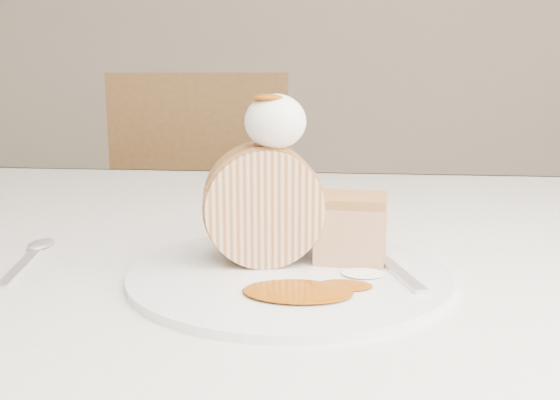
# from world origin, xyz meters

# --- Properties ---
(table) EXTENTS (1.40, 0.90, 0.75)m
(table) POSITION_xyz_m (0.00, 0.20, 0.66)
(table) COLOR silver
(table) RESTS_ON ground
(chair_far) EXTENTS (0.54, 0.54, 0.94)m
(chair_far) POSITION_xyz_m (-0.30, 1.09, 0.54)
(chair_far) COLOR brown
(chair_far) RESTS_ON ground
(plate) EXTENTS (0.33, 0.33, 0.01)m
(plate) POSITION_xyz_m (0.04, 0.01, 0.75)
(plate) COLOR white
(plate) RESTS_ON table
(roulade_slice) EXTENTS (0.12, 0.08, 0.11)m
(roulade_slice) POSITION_xyz_m (0.02, 0.04, 0.81)
(roulade_slice) COLOR #CEB38F
(roulade_slice) RESTS_ON plate
(cake_chunk) EXTENTS (0.07, 0.07, 0.06)m
(cake_chunk) POSITION_xyz_m (0.10, 0.05, 0.79)
(cake_chunk) COLOR #B78245
(cake_chunk) RESTS_ON plate
(whipped_cream) EXTENTS (0.06, 0.06, 0.05)m
(whipped_cream) POSITION_xyz_m (0.03, 0.03, 0.90)
(whipped_cream) COLOR white
(whipped_cream) RESTS_ON roulade_slice
(caramel_drizzle) EXTENTS (0.03, 0.02, 0.01)m
(caramel_drizzle) POSITION_xyz_m (0.02, 0.02, 0.93)
(caramel_drizzle) COLOR #8C4005
(caramel_drizzle) RESTS_ON whipped_cream
(caramel_pool) EXTENTS (0.10, 0.07, 0.00)m
(caramel_pool) POSITION_xyz_m (0.06, -0.06, 0.76)
(caramel_pool) COLOR #8C4005
(caramel_pool) RESTS_ON plate
(fork) EXTENTS (0.08, 0.18, 0.00)m
(fork) POSITION_xyz_m (0.14, 0.02, 0.76)
(fork) COLOR silver
(fork) RESTS_ON plate
(spoon) EXTENTS (0.05, 0.15, 0.00)m
(spoon) POSITION_xyz_m (-0.22, 0.01, 0.75)
(spoon) COLOR silver
(spoon) RESTS_ON table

